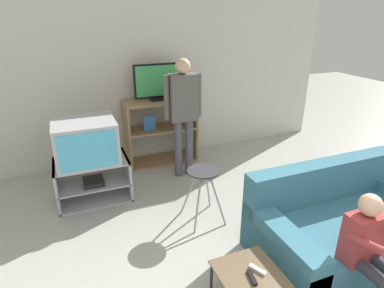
% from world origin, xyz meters
% --- Properties ---
extents(wall_back, '(6.40, 0.06, 2.60)m').
position_xyz_m(wall_back, '(0.00, 4.08, 1.30)').
color(wall_back, silver).
rests_on(wall_back, ground_plane).
extents(tv_stand, '(0.88, 0.56, 0.52)m').
position_xyz_m(tv_stand, '(-0.88, 3.04, 0.26)').
color(tv_stand, '#A8A8AD').
rests_on(tv_stand, ground_plane).
extents(television_main, '(0.71, 0.66, 0.51)m').
position_xyz_m(television_main, '(-0.91, 3.05, 0.78)').
color(television_main, '#B2B2B7').
rests_on(television_main, tv_stand).
extents(media_shelf, '(1.07, 0.46, 0.99)m').
position_xyz_m(media_shelf, '(0.23, 3.78, 0.51)').
color(media_shelf, '#9E7A51').
rests_on(media_shelf, ground_plane).
extents(television_flat, '(0.69, 0.20, 0.53)m').
position_xyz_m(television_flat, '(0.21, 3.79, 1.25)').
color(television_flat, black).
rests_on(television_flat, media_shelf).
extents(folding_stool, '(0.40, 0.44, 0.63)m').
position_xyz_m(folding_stool, '(0.21, 2.12, 0.51)').
color(folding_stool, '#99999E').
rests_on(folding_stool, ground_plane).
extents(snack_table, '(0.48, 0.48, 0.35)m').
position_xyz_m(snack_table, '(0.06, 0.89, 0.32)').
color(snack_table, brown).
rests_on(snack_table, ground_plane).
extents(remote_control_black, '(0.06, 0.15, 0.02)m').
position_xyz_m(remote_control_black, '(0.05, 0.84, 0.36)').
color(remote_control_black, black).
rests_on(remote_control_black, snack_table).
extents(remote_control_white, '(0.10, 0.15, 0.02)m').
position_xyz_m(remote_control_white, '(0.13, 0.89, 0.36)').
color(remote_control_white, silver).
rests_on(remote_control_white, snack_table).
extents(couch, '(1.79, 0.98, 0.81)m').
position_xyz_m(couch, '(1.29, 1.15, 0.27)').
color(couch, teal).
rests_on(couch, ground_plane).
extents(person_standing_adult, '(0.53, 0.20, 1.66)m').
position_xyz_m(person_standing_adult, '(0.39, 3.22, 1.01)').
color(person_standing_adult, '#4C4C56').
rests_on(person_standing_adult, ground_plane).
extents(person_seated_child, '(0.33, 0.43, 0.98)m').
position_xyz_m(person_seated_child, '(0.91, 0.59, 0.57)').
color(person_seated_child, '#2D2D38').
rests_on(person_seated_child, ground_plane).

